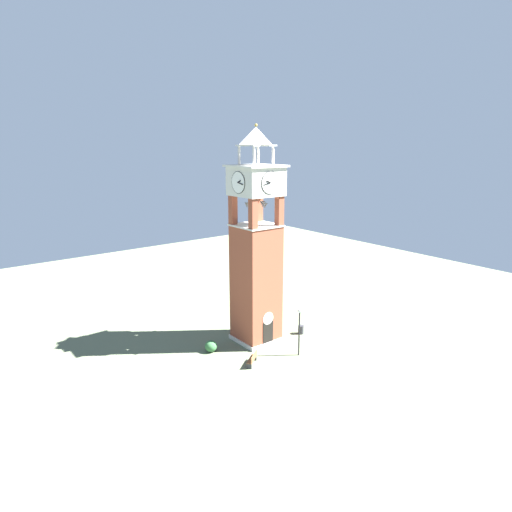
{
  "coord_description": "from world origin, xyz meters",
  "views": [
    {
      "loc": [
        -22.34,
        -28.32,
        16.85
      ],
      "look_at": [
        0.0,
        0.0,
        7.68
      ],
      "focal_mm": 30.83,
      "sensor_mm": 36.0,
      "label": 1
    }
  ],
  "objects_px": {
    "park_bench": "(252,359)",
    "trash_bin": "(301,330)",
    "clock_tower": "(256,256)",
    "lamp_post": "(299,323)"
  },
  "relations": [
    {
      "from": "lamp_post",
      "to": "park_bench",
      "type": "bearing_deg",
      "value": 164.77
    },
    {
      "from": "clock_tower",
      "to": "park_bench",
      "type": "xyz_separation_m",
      "value": [
        -3.05,
        -3.42,
        -7.16
      ]
    },
    {
      "from": "trash_bin",
      "to": "clock_tower",
      "type": "bearing_deg",
      "value": 158.84
    },
    {
      "from": "park_bench",
      "to": "trash_bin",
      "type": "xyz_separation_m",
      "value": [
        7.07,
        1.87,
        -0.08
      ]
    },
    {
      "from": "clock_tower",
      "to": "lamp_post",
      "type": "relative_size",
      "value": 4.54
    },
    {
      "from": "clock_tower",
      "to": "lamp_post",
      "type": "bearing_deg",
      "value": -78.38
    },
    {
      "from": "lamp_post",
      "to": "trash_bin",
      "type": "bearing_deg",
      "value": 43.65
    },
    {
      "from": "lamp_post",
      "to": "clock_tower",
      "type": "bearing_deg",
      "value": 101.62
    },
    {
      "from": "clock_tower",
      "to": "trash_bin",
      "type": "bearing_deg",
      "value": -21.16
    },
    {
      "from": "clock_tower",
      "to": "lamp_post",
      "type": "height_order",
      "value": "clock_tower"
    }
  ]
}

